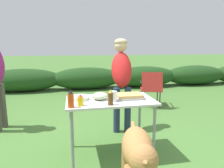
{
  "coord_description": "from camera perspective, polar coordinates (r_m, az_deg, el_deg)",
  "views": [
    {
      "loc": [
        -0.45,
        -2.4,
        1.4
      ],
      "look_at": [
        0.07,
        0.25,
        0.89
      ],
      "focal_mm": 32.0,
      "sensor_mm": 36.0,
      "label": 1
    }
  ],
  "objects": [
    {
      "name": "paper_cup_stack",
      "position": [
        2.42,
        0.45,
        -3.55
      ],
      "size": [
        0.08,
        0.08,
        0.13
      ],
      "primitive_type": "cylinder",
      "color": "white",
      "rests_on": "folding_table"
    },
    {
      "name": "mustard_bottle",
      "position": [
        2.29,
        -9.0,
        -4.59
      ],
      "size": [
        0.07,
        0.07,
        0.13
      ],
      "color": "yellow",
      "rests_on": "folding_table"
    },
    {
      "name": "hot_sauce_bottle",
      "position": [
        2.23,
        -11.72,
        -4.22
      ],
      "size": [
        0.07,
        0.07,
        0.2
      ],
      "color": "#CC4214",
      "rests_on": "folding_table"
    },
    {
      "name": "camp_chair_green_behind_table",
      "position": [
        4.75,
        11.11,
        -0.84
      ],
      "size": [
        0.61,
        0.69,
        0.83
      ],
      "rotation": [
        0.0,
        0.0,
        -0.27
      ],
      "color": "maroon",
      "rests_on": "ground"
    },
    {
      "name": "plate_stack",
      "position": [
        2.55,
        -9.18,
        -3.91
      ],
      "size": [
        0.23,
        0.23,
        0.05
      ],
      "primitive_type": "cylinder",
      "color": "white",
      "rests_on": "folding_table"
    },
    {
      "name": "shrub_hedge",
      "position": [
        6.71,
        -7.17,
        1.65
      ],
      "size": [
        14.4,
        0.9,
        0.72
      ],
      "color": "#1E4219",
      "rests_on": "ground"
    },
    {
      "name": "folding_table",
      "position": [
        2.55,
        -0.46,
        -6.1
      ],
      "size": [
        1.1,
        0.64,
        0.74
      ],
      "color": "silver",
      "rests_on": "ground"
    },
    {
      "name": "standing_person_in_dark_puffer",
      "position": [
        3.28,
        2.75,
        3.04
      ],
      "size": [
        0.38,
        0.48,
        1.53
      ],
      "rotation": [
        0.0,
        0.0,
        -0.1
      ],
      "color": "#232D4C",
      "rests_on": "ground"
    },
    {
      "name": "beer_bottle",
      "position": [
        2.28,
        -0.45,
        -3.87
      ],
      "size": [
        0.06,
        0.06,
        0.18
      ],
      "color": "brown",
      "rests_on": "folding_table"
    },
    {
      "name": "dog",
      "position": [
        1.71,
        7.42,
        -19.42
      ],
      "size": [
        0.37,
        0.9,
        0.78
      ],
      "rotation": [
        0.0,
        0.0,
        2.93
      ],
      "color": "#B27A42",
      "rests_on": "ground"
    },
    {
      "name": "food_tray",
      "position": [
        2.6,
        4.96,
        -3.46
      ],
      "size": [
        0.37,
        0.27,
        0.06
      ],
      "color": "#9E9EA3",
      "rests_on": "folding_table"
    },
    {
      "name": "ground_plane",
      "position": [
        2.82,
        -0.44,
        -19.13
      ],
      "size": [
        60.0,
        60.0,
        0.0
      ],
      "primitive_type": "plane",
      "color": "#477533"
    },
    {
      "name": "mixing_bowl",
      "position": [
        2.52,
        -3.39,
        -3.4
      ],
      "size": [
        0.2,
        0.2,
        0.09
      ],
      "primitive_type": "ellipsoid",
      "color": "#ADBC99",
      "rests_on": "folding_table"
    }
  ]
}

